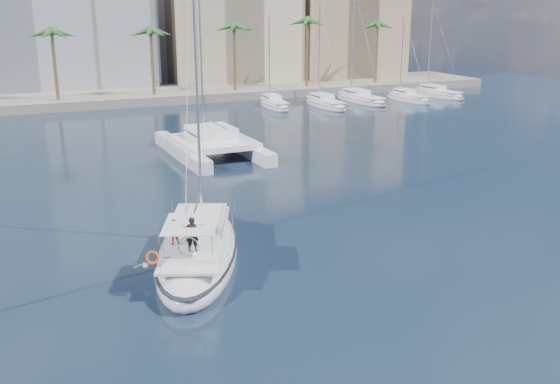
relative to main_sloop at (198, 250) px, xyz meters
name	(u,v)px	position (x,y,z in m)	size (l,w,h in m)	color
ground	(269,261)	(3.37, -1.60, -0.56)	(160.00, 160.00, 0.00)	black
quay	(102,98)	(3.37, 59.40, 0.04)	(120.00, 14.00, 1.20)	gray
building_beige	(230,24)	(25.37, 68.40, 9.44)	(20.00, 14.00, 20.00)	beige
building_tan_right	(346,29)	(45.37, 66.40, 8.44)	(18.00, 12.00, 18.00)	tan
palm_centre	(100,26)	(3.37, 55.40, 9.72)	(3.60, 3.60, 12.30)	brown
palm_right	(335,23)	(37.37, 55.40, 9.72)	(3.60, 3.60, 12.30)	brown
main_sloop	(198,250)	(0.00, 0.00, 0.00)	(8.56, 13.56, 19.21)	silver
catamaran	(212,142)	(7.92, 22.91, 0.62)	(7.31, 13.93, 19.77)	silver
seagull	(145,265)	(-3.02, -1.27, 0.15)	(1.17, 0.50, 0.22)	silver
moored_yacht_a	(274,108)	(23.37, 45.40, -0.56)	(2.72, 9.35, 11.90)	silver
moored_yacht_b	(325,107)	(29.87, 43.40, -0.56)	(3.14, 10.78, 13.72)	silver
moored_yacht_c	(360,102)	(36.37, 45.40, -0.56)	(3.55, 12.21, 15.54)	silver
moored_yacht_d	(408,101)	(42.87, 43.40, -0.56)	(2.72, 9.35, 11.90)	silver
moored_yacht_e	(437,97)	(49.37, 45.40, -0.56)	(3.14, 10.78, 13.72)	silver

